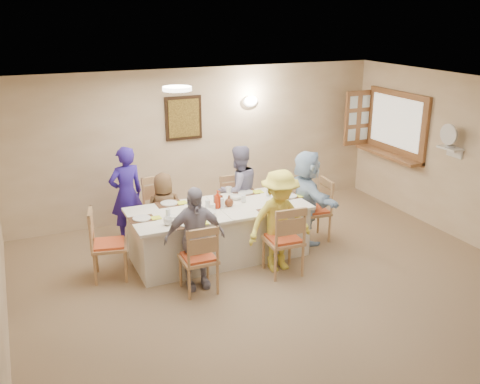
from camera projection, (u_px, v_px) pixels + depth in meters
name	position (u px, v px, depth m)	size (l,w,h in m)	color
ground	(302.00, 307.00, 6.43)	(7.00, 7.00, 0.00)	#84654B
room_walls	(307.00, 187.00, 5.94)	(7.00, 7.00, 7.00)	tan
wall_picture	(184.00, 118.00, 8.76)	(0.62, 0.05, 0.72)	black
wall_sconce	(251.00, 101.00, 9.13)	(0.26, 0.09, 0.18)	white
ceiling_light	(177.00, 89.00, 6.54)	(0.36, 0.36, 0.05)	white
serving_hatch	(397.00, 125.00, 9.25)	(0.06, 1.50, 1.15)	brown
hatch_sill	(388.00, 155.00, 9.37)	(0.30, 1.50, 0.05)	brown
shutter_door	(358.00, 118.00, 9.80)	(0.55, 0.04, 1.00)	brown
fan_shelf	(450.00, 148.00, 8.08)	(0.22, 0.36, 0.03)	white
desk_fan	(450.00, 139.00, 8.02)	(0.30, 0.30, 0.28)	#A5A5A8
dining_table	(219.00, 232.00, 7.61)	(2.52, 1.06, 0.76)	white
chair_back_left	(162.00, 212.00, 8.03)	(0.49, 0.49, 1.02)	tan
chair_back_right	(236.00, 205.00, 8.51)	(0.42, 0.42, 0.89)	tan
chair_front_left	(198.00, 257.00, 6.66)	(0.45, 0.45, 0.93)	tan
chair_front_right	(283.00, 239.00, 7.11)	(0.48, 0.48, 1.00)	tan
chair_left_end	(109.00, 244.00, 6.98)	(0.47, 0.47, 0.97)	tan
chair_right_end	(313.00, 210.00, 8.17)	(0.46, 0.46, 0.96)	tan
diner_back_left	(165.00, 210.00, 7.91)	(0.58, 0.40, 1.14)	brown
diner_back_right	(239.00, 191.00, 8.32)	(0.77, 0.65, 1.43)	gray
diner_front_left	(195.00, 238.00, 6.70)	(0.81, 0.37, 1.35)	#9D97A9
diner_front_right	(279.00, 221.00, 7.14)	(0.92, 0.54, 1.42)	#FBEB51
diner_right_end	(307.00, 197.00, 8.04)	(0.53, 1.36, 1.43)	#B7D6F7
caregiver	(126.00, 194.00, 8.09)	(0.60, 0.46, 1.48)	#2E1D9B
placemat_fl	(188.00, 224.00, 6.89)	(0.37, 0.27, 0.01)	#472B19
plate_fl	(188.00, 224.00, 6.89)	(0.25, 0.25, 0.02)	white
napkin_fl	(202.00, 223.00, 6.92)	(0.15, 0.15, 0.01)	#DFF132
placemat_fr	(271.00, 211.00, 7.35)	(0.33, 0.25, 0.01)	#472B19
plate_fr	(271.00, 210.00, 7.35)	(0.26, 0.26, 0.02)	white
napkin_fr	(284.00, 210.00, 7.37)	(0.15, 0.15, 0.01)	#DFF132
placemat_bl	(169.00, 204.00, 7.62)	(0.37, 0.27, 0.01)	#472B19
plate_bl	(169.00, 203.00, 7.62)	(0.24, 0.24, 0.02)	white
napkin_bl	(182.00, 203.00, 7.64)	(0.14, 0.14, 0.01)	#DFF132
placemat_br	(246.00, 193.00, 8.08)	(0.37, 0.27, 0.01)	#472B19
plate_br	(246.00, 192.00, 8.07)	(0.23, 0.23, 0.01)	white
napkin_br	(258.00, 192.00, 8.10)	(0.15, 0.15, 0.01)	#DFF132
placemat_le	(142.00, 219.00, 7.06)	(0.34, 0.25, 0.01)	#472B19
plate_le	(142.00, 218.00, 7.06)	(0.24, 0.24, 0.01)	white
napkin_le	(156.00, 218.00, 7.09)	(0.13, 0.13, 0.01)	#DFF132
placemat_re	(289.00, 196.00, 7.91)	(0.33, 0.25, 0.01)	#472B19
plate_re	(289.00, 196.00, 7.91)	(0.23, 0.23, 0.01)	white
napkin_re	(301.00, 195.00, 7.94)	(0.14, 0.14, 0.01)	#DFF132
teacup_a	(168.00, 221.00, 6.87)	(0.16, 0.16, 0.10)	white
teacup_b	(229.00, 190.00, 8.06)	(0.12, 0.12, 0.09)	white
bowl_a	(207.00, 214.00, 7.18)	(0.32, 0.32, 0.06)	white
bowl_b	(236.00, 197.00, 7.80)	(0.21, 0.21, 0.05)	white
condiment_ketchup	(218.00, 199.00, 7.42)	(0.13, 0.13, 0.26)	#B22B0F
condiment_brown	(218.00, 198.00, 7.54)	(0.12, 0.12, 0.22)	#5B2C18
condiment_malt	(229.00, 201.00, 7.51)	(0.13, 0.13, 0.16)	#5B2C18
drinking_glass	(208.00, 204.00, 7.45)	(0.07, 0.07, 0.11)	silver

